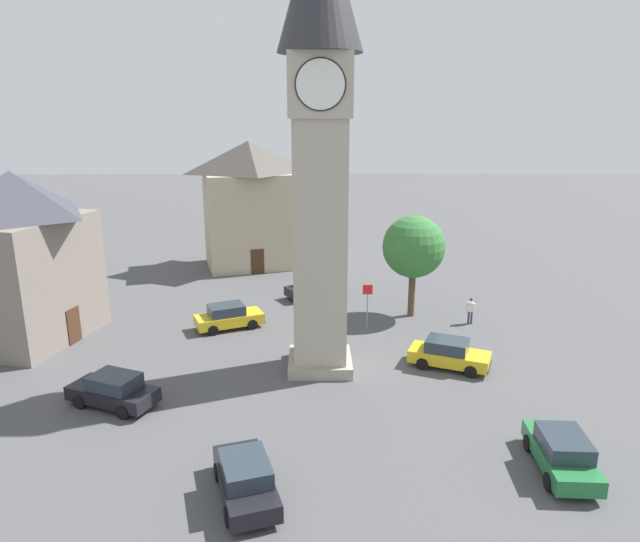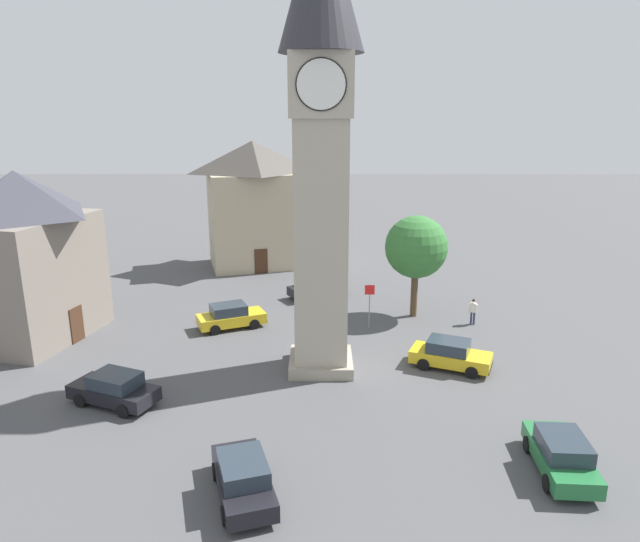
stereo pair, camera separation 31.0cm
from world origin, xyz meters
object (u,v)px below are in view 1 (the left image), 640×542
car_red_corner (229,317)px  car_white_side (113,390)px  tree (414,247)px  clock_tower (320,108)px  building_shop_left (21,256)px  car_black_far (314,287)px  car_green_alley (449,354)px  pedestrian (471,309)px  road_sign (367,299)px  car_silver_kerb (562,452)px  car_blue_kerb (245,478)px  building_terrace_right (250,204)px

car_red_corner → car_white_side: same height
car_red_corner → tree: tree is taller
clock_tower → car_red_corner: bearing=134.3°
building_shop_left → car_red_corner: bearing=7.3°
car_black_far → tree: (6.42, -3.98, 3.88)m
car_green_alley → pedestrian: size_ratio=2.64×
clock_tower → car_red_corner: size_ratio=5.03×
building_shop_left → road_sign: 20.38m
road_sign → car_black_far: bearing=117.9°
car_silver_kerb → road_sign: size_ratio=1.51×
car_green_alley → pedestrian: (2.87, 6.41, 0.25)m
clock_tower → building_shop_left: clock_tower is taller
car_red_corner → pedestrian: pedestrian is taller
clock_tower → car_white_side: size_ratio=5.03×
car_white_side → building_shop_left: (-7.63, 8.22, 4.27)m
car_black_far → car_blue_kerb: bearing=-96.2°
car_silver_kerb → road_sign: road_sign is taller
car_blue_kerb → car_green_alley: (9.47, 10.42, 0.00)m
car_black_far → pedestrian: 11.37m
clock_tower → building_terrace_right: (-5.74, 21.10, -7.68)m
car_blue_kerb → building_shop_left: building_shop_left is taller
car_blue_kerb → car_white_side: (-6.75, 6.54, 0.00)m
car_silver_kerb → building_shop_left: 29.50m
car_blue_kerb → tree: 20.78m
car_blue_kerb → building_terrace_right: bearing=95.5°
car_silver_kerb → car_red_corner: bearing=134.3°
clock_tower → car_blue_kerb: 16.45m
car_black_far → building_shop_left: 18.93m
car_green_alley → tree: bearing=94.6°
car_black_far → road_sign: road_sign is taller
car_blue_kerb → road_sign: size_ratio=1.59×
car_white_side → road_sign: bearing=37.6°
car_white_side → pedestrian: (19.09, 10.29, 0.25)m
road_sign → pedestrian: bearing=5.8°
car_red_corner → pedestrian: size_ratio=2.64×
road_sign → car_blue_kerb: bearing=-109.5°
car_red_corner → tree: size_ratio=0.67×
clock_tower → tree: size_ratio=3.35×
car_blue_kerb → car_green_alley: bearing=47.7°
clock_tower → car_green_alley: 14.11m
car_black_far → building_terrace_right: (-5.44, 9.20, 4.70)m
car_green_alley → car_white_side: bearing=-166.6°
car_blue_kerb → car_silver_kerb: same height
car_blue_kerb → pedestrian: pedestrian is taller
car_green_alley → road_sign: road_sign is taller
car_silver_kerb → car_white_side: size_ratio=0.95×
building_shop_left → building_terrace_right: building_terrace_right is taller
building_shop_left → road_sign: size_ratio=3.53×
car_silver_kerb → pedestrian: bearing=87.2°
car_silver_kerb → building_terrace_right: (-14.60, 30.17, 4.70)m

